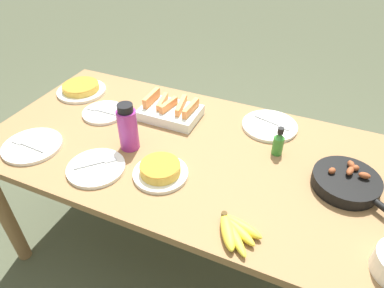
{
  "coord_description": "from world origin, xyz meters",
  "views": [
    {
      "loc": [
        0.47,
        -1.06,
        1.7
      ],
      "look_at": [
        0.0,
        0.0,
        0.79
      ],
      "focal_mm": 32.0,
      "sensor_mm": 36.0,
      "label": 1
    }
  ],
  "objects": [
    {
      "name": "water_bottle",
      "position": [
        -0.26,
        -0.09,
        0.87
      ],
      "size": [
        0.08,
        0.08,
        0.22
      ],
      "color": "#992D89",
      "rests_on": "dining_table"
    },
    {
      "name": "frittata_plate_side",
      "position": [
        -0.76,
        0.21,
        0.79
      ],
      "size": [
        0.26,
        0.26,
        0.05
      ],
      "color": "silver",
      "rests_on": "dining_table"
    },
    {
      "name": "empty_plate_mid_edge",
      "position": [
        -0.52,
        0.08,
        0.77
      ],
      "size": [
        0.21,
        0.21,
        0.02
      ],
      "color": "silver",
      "rests_on": "dining_table"
    },
    {
      "name": "dining_table",
      "position": [
        0.0,
        0.0,
        0.67
      ],
      "size": [
        1.85,
        0.91,
        0.76
      ],
      "color": "olive",
      "rests_on": "ground_plane"
    },
    {
      "name": "empty_plate_far_left",
      "position": [
        -0.3,
        -0.27,
        0.77
      ],
      "size": [
        0.23,
        0.23,
        0.02
      ],
      "color": "silver",
      "rests_on": "dining_table"
    },
    {
      "name": "skillet",
      "position": [
        0.63,
        0.02,
        0.79
      ],
      "size": [
        0.37,
        0.31,
        0.08
      ],
      "rotation": [
        0.0,
        0.0,
        5.65
      ],
      "color": "black",
      "rests_on": "dining_table"
    },
    {
      "name": "frittata_plate_center",
      "position": [
        -0.05,
        -0.2,
        0.79
      ],
      "size": [
        0.22,
        0.22,
        0.06
      ],
      "color": "silver",
      "rests_on": "dining_table"
    },
    {
      "name": "banana_bunch",
      "position": [
        0.31,
        -0.35,
        0.78
      ],
      "size": [
        0.17,
        0.16,
        0.04
      ],
      "color": "yellow",
      "rests_on": "dining_table"
    },
    {
      "name": "empty_plate_far_right",
      "position": [
        0.27,
        0.3,
        0.77
      ],
      "size": [
        0.26,
        0.26,
        0.02
      ],
      "color": "silver",
      "rests_on": "dining_table"
    },
    {
      "name": "empty_plate_near_front",
      "position": [
        -0.65,
        -0.27,
        0.77
      ],
      "size": [
        0.25,
        0.25,
        0.02
      ],
      "color": "silver",
      "rests_on": "dining_table"
    },
    {
      "name": "hot_sauce_bottle",
      "position": [
        0.34,
        0.12,
        0.82
      ],
      "size": [
        0.05,
        0.05,
        0.13
      ],
      "color": "#337F2D",
      "rests_on": "dining_table"
    },
    {
      "name": "melon_tray",
      "position": [
        -0.2,
        0.19,
        0.8
      ],
      "size": [
        0.28,
        0.19,
        0.1
      ],
      "color": "silver",
      "rests_on": "dining_table"
    },
    {
      "name": "ground_plane",
      "position": [
        0.0,
        0.0,
        0.0
      ],
      "size": [
        14.0,
        14.0,
        0.0
      ],
      "primitive_type": "plane",
      "color": "#474C38"
    }
  ]
}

